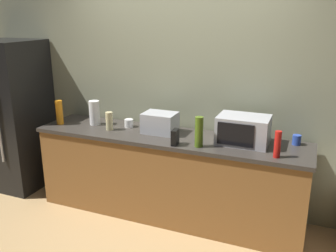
{
  "coord_description": "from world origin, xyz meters",
  "views": [
    {
      "loc": [
        1.34,
        -2.86,
        2.09
      ],
      "look_at": [
        0.0,
        0.4,
        1.0
      ],
      "focal_mm": 38.93,
      "sensor_mm": 36.0,
      "label": 1
    }
  ],
  "objects_px": {
    "microwave": "(243,130)",
    "bottle_dish_soap": "(59,112)",
    "mug_blue": "(297,140)",
    "bottle_hand_soap": "(109,121)",
    "bottle_hot_sauce": "(278,144)",
    "refrigerator": "(14,115)",
    "bottle_olive_oil": "(199,132)",
    "toaster_oven": "(160,123)",
    "paper_towel_roll": "(94,113)",
    "cordless_phone": "(175,137)",
    "mug_white": "(129,123)"
  },
  "relations": [
    {
      "from": "bottle_hot_sauce",
      "to": "mug_white",
      "type": "height_order",
      "value": "bottle_hot_sauce"
    },
    {
      "from": "bottle_hand_soap",
      "to": "microwave",
      "type": "bearing_deg",
      "value": 4.5
    },
    {
      "from": "bottle_hot_sauce",
      "to": "mug_blue",
      "type": "bearing_deg",
      "value": 71.14
    },
    {
      "from": "cordless_phone",
      "to": "bottle_hand_soap",
      "type": "bearing_deg",
      "value": 165.87
    },
    {
      "from": "refrigerator",
      "to": "bottle_hot_sauce",
      "type": "height_order",
      "value": "refrigerator"
    },
    {
      "from": "bottle_hand_soap",
      "to": "mug_white",
      "type": "bearing_deg",
      "value": 49.85
    },
    {
      "from": "paper_towel_roll",
      "to": "cordless_phone",
      "type": "xyz_separation_m",
      "value": [
        1.07,
        -0.28,
        -0.06
      ]
    },
    {
      "from": "bottle_dish_soap",
      "to": "toaster_oven",
      "type": "bearing_deg",
      "value": 7.35
    },
    {
      "from": "bottle_dish_soap",
      "to": "bottle_hand_soap",
      "type": "bearing_deg",
      "value": 2.48
    },
    {
      "from": "microwave",
      "to": "bottle_dish_soap",
      "type": "relative_size",
      "value": 1.76
    },
    {
      "from": "cordless_phone",
      "to": "mug_white",
      "type": "relative_size",
      "value": 1.57
    },
    {
      "from": "toaster_oven",
      "to": "bottle_olive_oil",
      "type": "xyz_separation_m",
      "value": [
        0.51,
        -0.26,
        0.04
      ]
    },
    {
      "from": "refrigerator",
      "to": "bottle_hand_soap",
      "type": "xyz_separation_m",
      "value": [
        1.4,
        -0.06,
        0.1
      ]
    },
    {
      "from": "paper_towel_roll",
      "to": "bottle_hand_soap",
      "type": "distance_m",
      "value": 0.28
    },
    {
      "from": "microwave",
      "to": "toaster_oven",
      "type": "relative_size",
      "value": 1.41
    },
    {
      "from": "paper_towel_roll",
      "to": "bottle_hand_soap",
      "type": "bearing_deg",
      "value": -23.76
    },
    {
      "from": "microwave",
      "to": "cordless_phone",
      "type": "distance_m",
      "value": 0.65
    },
    {
      "from": "microwave",
      "to": "paper_towel_roll",
      "type": "relative_size",
      "value": 1.78
    },
    {
      "from": "microwave",
      "to": "bottle_olive_oil",
      "type": "bearing_deg",
      "value": -145.96
    },
    {
      "from": "refrigerator",
      "to": "bottle_hand_soap",
      "type": "distance_m",
      "value": 1.4
    },
    {
      "from": "paper_towel_roll",
      "to": "mug_white",
      "type": "height_order",
      "value": "paper_towel_roll"
    },
    {
      "from": "bottle_hot_sauce",
      "to": "refrigerator",
      "type": "bearing_deg",
      "value": 176.43
    },
    {
      "from": "cordless_phone",
      "to": "mug_white",
      "type": "distance_m",
      "value": 0.76
    },
    {
      "from": "bottle_hand_soap",
      "to": "mug_white",
      "type": "height_order",
      "value": "bottle_hand_soap"
    },
    {
      "from": "toaster_oven",
      "to": "paper_towel_roll",
      "type": "relative_size",
      "value": 1.26
    },
    {
      "from": "microwave",
      "to": "mug_blue",
      "type": "relative_size",
      "value": 5.04
    },
    {
      "from": "microwave",
      "to": "mug_blue",
      "type": "distance_m",
      "value": 0.51
    },
    {
      "from": "mug_blue",
      "to": "bottle_hand_soap",
      "type": "bearing_deg",
      "value": -171.91
    },
    {
      "from": "cordless_phone",
      "to": "bottle_hot_sauce",
      "type": "xyz_separation_m",
      "value": [
        0.93,
        0.04,
        0.04
      ]
    },
    {
      "from": "bottle_dish_soap",
      "to": "bottle_hot_sauce",
      "type": "distance_m",
      "value": 2.37
    },
    {
      "from": "toaster_oven",
      "to": "cordless_phone",
      "type": "distance_m",
      "value": 0.41
    },
    {
      "from": "bottle_hand_soap",
      "to": "mug_blue",
      "type": "distance_m",
      "value": 1.9
    },
    {
      "from": "mug_blue",
      "to": "microwave",
      "type": "bearing_deg",
      "value": -161.84
    },
    {
      "from": "bottle_hand_soap",
      "to": "bottle_hot_sauce",
      "type": "xyz_separation_m",
      "value": [
        1.75,
        -0.13,
        0.02
      ]
    },
    {
      "from": "microwave",
      "to": "toaster_oven",
      "type": "distance_m",
      "value": 0.87
    },
    {
      "from": "mug_white",
      "to": "paper_towel_roll",
      "type": "bearing_deg",
      "value": -171.85
    },
    {
      "from": "paper_towel_roll",
      "to": "mug_white",
      "type": "distance_m",
      "value": 0.41
    },
    {
      "from": "microwave",
      "to": "cordless_phone",
      "type": "bearing_deg",
      "value": -154.24
    },
    {
      "from": "paper_towel_roll",
      "to": "refrigerator",
      "type": "bearing_deg",
      "value": -177.48
    },
    {
      "from": "refrigerator",
      "to": "bottle_olive_oil",
      "type": "relative_size",
      "value": 6.25
    },
    {
      "from": "cordless_phone",
      "to": "mug_white",
      "type": "bearing_deg",
      "value": 150.91
    },
    {
      "from": "bottle_olive_oil",
      "to": "mug_white",
      "type": "height_order",
      "value": "bottle_olive_oil"
    },
    {
      "from": "refrigerator",
      "to": "microwave",
      "type": "bearing_deg",
      "value": 0.98
    },
    {
      "from": "bottle_hot_sauce",
      "to": "bottle_dish_soap",
      "type": "bearing_deg",
      "value": 177.42
    },
    {
      "from": "mug_blue",
      "to": "bottle_dish_soap",
      "type": "bearing_deg",
      "value": -173.3
    },
    {
      "from": "bottle_hand_soap",
      "to": "paper_towel_roll",
      "type": "bearing_deg",
      "value": 156.24
    },
    {
      "from": "refrigerator",
      "to": "bottle_hand_soap",
      "type": "relative_size",
      "value": 9.23
    },
    {
      "from": "toaster_oven",
      "to": "bottle_olive_oil",
      "type": "distance_m",
      "value": 0.57
    },
    {
      "from": "mug_white",
      "to": "toaster_oven",
      "type": "bearing_deg",
      "value": -6.85
    },
    {
      "from": "refrigerator",
      "to": "bottle_olive_oil",
      "type": "height_order",
      "value": "refrigerator"
    }
  ]
}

